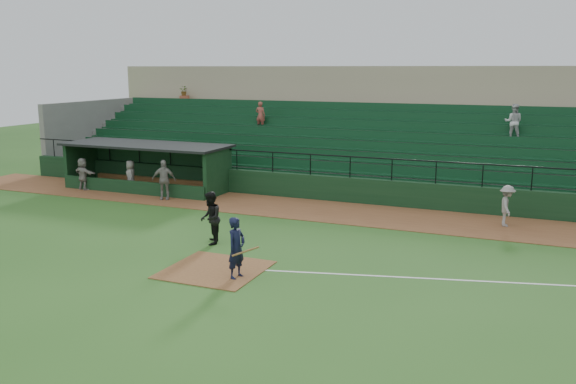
% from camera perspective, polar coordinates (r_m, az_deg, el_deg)
% --- Properties ---
extents(ground, '(90.00, 90.00, 0.00)m').
position_cam_1_polar(ground, '(20.46, -5.45, -6.44)').
color(ground, '#28551B').
rests_on(ground, ground).
extents(warning_track, '(40.00, 4.00, 0.03)m').
position_cam_1_polar(warning_track, '(27.50, 2.41, -1.67)').
color(warning_track, brown).
rests_on(warning_track, ground).
extents(home_plate_dirt, '(3.00, 3.00, 0.03)m').
position_cam_1_polar(home_plate_dirt, '(19.62, -6.83, -7.21)').
color(home_plate_dirt, brown).
rests_on(home_plate_dirt, ground).
extents(foul_line, '(17.49, 4.44, 0.01)m').
position_cam_1_polar(foul_line, '(19.41, 17.91, -7.95)').
color(foul_line, white).
rests_on(foul_line, ground).
extents(stadium_structure, '(38.00, 13.08, 6.40)m').
position_cam_1_polar(stadium_structure, '(35.06, 7.28, 4.91)').
color(stadium_structure, black).
rests_on(stadium_structure, ground).
extents(dugout, '(8.90, 3.20, 2.42)m').
position_cam_1_polar(dugout, '(33.13, -12.62, 2.64)').
color(dugout, black).
rests_on(dugout, ground).
extents(batter_at_plate, '(1.08, 0.76, 1.90)m').
position_cam_1_polar(batter_at_plate, '(18.55, -4.83, -5.24)').
color(batter_at_plate, black).
rests_on(batter_at_plate, ground).
extents(umpire, '(1.06, 1.16, 1.93)m').
position_cam_1_polar(umpire, '(22.23, -7.27, -2.43)').
color(umpire, black).
rests_on(umpire, ground).
extents(runner, '(0.78, 1.16, 1.67)m').
position_cam_1_polar(runner, '(25.96, 19.78, -1.23)').
color(runner, gray).
rests_on(runner, warning_track).
extents(dugout_player_a, '(1.23, 0.89, 1.93)m').
position_cam_1_polar(dugout_player_a, '(30.03, -11.55, 1.14)').
color(dugout_player_a, gray).
rests_on(dugout_player_a, warning_track).
extents(dugout_player_b, '(0.91, 0.93, 1.61)m').
position_cam_1_polar(dugout_player_b, '(32.39, -14.48, 1.47)').
color(dugout_player_b, gray).
rests_on(dugout_player_b, warning_track).
extents(dugout_player_c, '(1.63, 0.85, 1.67)m').
position_cam_1_polar(dugout_player_c, '(33.57, -18.62, 1.62)').
color(dugout_player_c, gray).
rests_on(dugout_player_c, warning_track).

